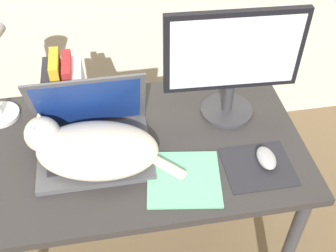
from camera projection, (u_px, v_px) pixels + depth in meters
The scene contains 8 objects.
desk at pixel (134, 164), 1.44m from camera, with size 1.12×0.63×0.73m.
laptop at pixel (93, 137), 1.33m from camera, with size 0.36×0.28×0.28m.
cat at pixel (91, 148), 1.28m from camera, with size 0.48×0.30×0.15m.
external_monitor at pixel (233, 61), 1.34m from camera, with size 0.45×0.18×0.39m.
mousepad at pixel (258, 166), 1.31m from camera, with size 0.21×0.19×0.00m.
computer_mouse at pixel (266, 158), 1.31m from camera, with size 0.06×0.10×0.03m.
book_row at pixel (65, 89), 1.42m from camera, with size 0.13×0.16×0.23m.
notepad at pixel (184, 179), 1.27m from camera, with size 0.25×0.24×0.01m.
Camera 1 is at (-0.04, -0.63, 1.74)m, focal length 45.00 mm.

